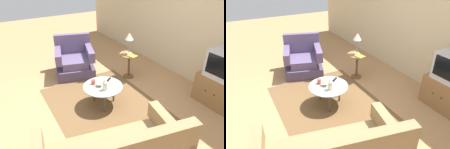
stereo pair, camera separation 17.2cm
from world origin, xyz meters
TOP-DOWN VIEW (x-y plane):
  - ground_plane at (0.00, 0.00)m, footprint 16.00×16.00m
  - back_wall at (0.00, 2.33)m, footprint 9.00×0.12m
  - area_rug at (-0.02, 0.07)m, footprint 2.33×1.89m
  - armchair at (-1.58, 0.14)m, footprint 1.11×1.10m
  - coffee_table at (-0.02, 0.08)m, footprint 0.74×0.74m
  - side_table at (-0.69, 1.14)m, footprint 0.45×0.45m
  - tv_stand at (1.08, 1.98)m, footprint 0.77×0.52m
  - table_lamp at (-0.71, 1.14)m, footprint 0.18×0.18m
  - vase at (0.11, 0.05)m, footprint 0.10×0.10m
  - mug at (-0.18, -0.04)m, footprint 0.13×0.08m
  - bowl at (-0.06, 0.02)m, footprint 0.13×0.13m
  - tv_remote_dark at (-0.15, 0.27)m, footprint 0.13×0.16m
  - book at (-0.53, 1.11)m, footprint 0.24×0.19m

SIDE VIEW (x-z plane):
  - ground_plane at x=0.00m, z-range 0.00..0.00m
  - area_rug at x=-0.02m, z-range 0.00..0.00m
  - tv_stand at x=1.08m, z-range 0.00..0.58m
  - armchair at x=-1.58m, z-range -0.14..0.76m
  - coffee_table at x=-0.02m, z-range 0.17..0.59m
  - side_table at x=-0.69m, z-range 0.13..0.72m
  - tv_remote_dark at x=-0.15m, z-range 0.42..0.44m
  - bowl at x=-0.06m, z-range 0.42..0.47m
  - mug at x=-0.18m, z-range 0.42..0.51m
  - vase at x=0.11m, z-range 0.41..0.64m
  - book at x=-0.53m, z-range 0.59..0.62m
  - table_lamp at x=-0.71m, z-range 0.73..1.22m
  - back_wall at x=0.00m, z-range 0.00..2.70m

